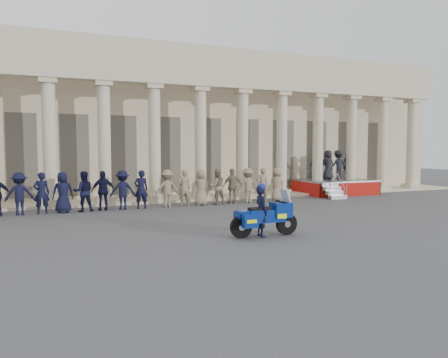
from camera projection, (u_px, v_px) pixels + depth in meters
ground at (240, 225)px, 16.59m from camera, size 90.00×90.00×0.00m
building at (149, 125)px, 29.81m from camera, size 40.00×12.50×9.00m
officer_rank at (94, 191)px, 20.24m from camera, size 20.01×0.71×1.86m
reviewing_stand at (333, 171)px, 27.89m from camera, size 4.57×4.31×2.80m
motorcycle at (265, 216)px, 14.42m from camera, size 2.41×0.99×1.54m
rider at (261, 210)px, 14.36m from camera, size 0.43×0.63×1.78m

